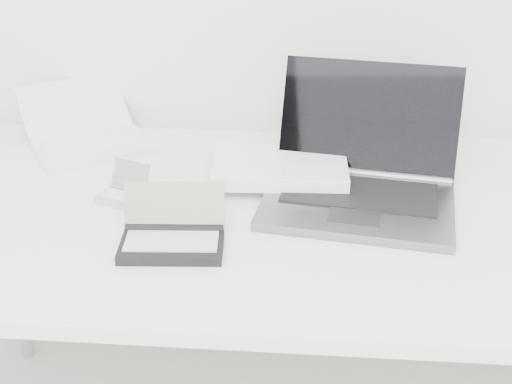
# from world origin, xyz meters

# --- Properties ---
(desk) EXTENTS (1.60, 0.80, 0.73)m
(desk) POSITION_xyz_m (0.00, 1.55, 0.68)
(desk) COLOR white
(desk) RESTS_ON ground
(laptop_large) EXTENTS (0.53, 0.42, 0.24)m
(laptop_large) POSITION_xyz_m (0.12, 1.64, 0.77)
(laptop_large) COLOR slate
(laptop_large) RESTS_ON desk
(netbook_open_white) EXTENTS (0.38, 0.40, 0.11)m
(netbook_open_white) POSITION_xyz_m (-0.47, 1.84, 0.75)
(netbook_open_white) COLOR white
(netbook_open_white) RESTS_ON desk
(pda_silver) EXTENTS (0.11, 0.12, 0.07)m
(pda_silver) POSITION_xyz_m (-0.31, 1.58, 0.74)
(pda_silver) COLOR silver
(pda_silver) RESTS_ON desk
(palmtop_charcoal) EXTENTS (0.20, 0.15, 0.10)m
(palmtop_charcoal) POSITION_xyz_m (-0.18, 1.40, 0.75)
(palmtop_charcoal) COLOR black
(palmtop_charcoal) RESTS_ON desk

